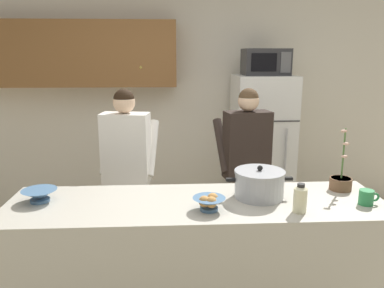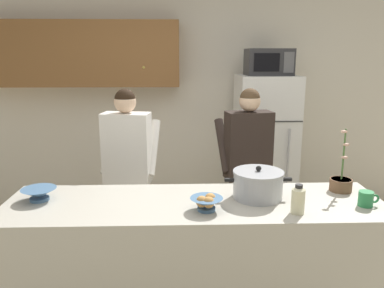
{
  "view_description": "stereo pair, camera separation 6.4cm",
  "coord_description": "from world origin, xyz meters",
  "views": [
    {
      "loc": [
        -0.15,
        -2.26,
        1.84
      ],
      "look_at": [
        0.0,
        0.55,
        1.17
      ],
      "focal_mm": 35.23,
      "sensor_mm": 36.0,
      "label": 1
    },
    {
      "loc": [
        -0.09,
        -2.26,
        1.84
      ],
      "look_at": [
        0.0,
        0.55,
        1.17
      ],
      "focal_mm": 35.23,
      "sensor_mm": 36.0,
      "label": 2
    }
  ],
  "objects": [
    {
      "name": "coffee_mug",
      "position": [
        1.06,
        -0.1,
        0.97
      ],
      "size": [
        0.13,
        0.09,
        0.1
      ],
      "color": "#2D8C4C",
      "rests_on": "kitchen_island"
    },
    {
      "name": "kitchen_island",
      "position": [
        0.0,
        0.0,
        0.46
      ],
      "size": [
        2.43,
        0.68,
        0.92
      ],
      "primitive_type": "cube",
      "color": "#BCB7A8",
      "rests_on": "ground"
    },
    {
      "name": "potted_orchid",
      "position": [
        1.02,
        0.17,
        0.98
      ],
      "size": [
        0.15,
        0.15,
        0.44
      ],
      "color": "brown",
      "rests_on": "kitchen_island"
    },
    {
      "name": "cooking_pot",
      "position": [
        0.42,
        0.06,
        1.01
      ],
      "size": [
        0.44,
        0.33,
        0.22
      ],
      "color": "#ADAFB5",
      "rests_on": "kitchen_island"
    },
    {
      "name": "back_wall_unit",
      "position": [
        -0.27,
        2.25,
        1.42
      ],
      "size": [
        6.0,
        0.48,
        2.6
      ],
      "color": "silver",
      "rests_on": "ground"
    },
    {
      "name": "bottle_near_edge",
      "position": [
        0.6,
        -0.2,
        1.01
      ],
      "size": [
        0.08,
        0.08,
        0.18
      ],
      "color": "beige",
      "rests_on": "kitchen_island"
    },
    {
      "name": "empty_bowl",
      "position": [
        -1.0,
        0.06,
        0.97
      ],
      "size": [
        0.22,
        0.22,
        0.08
      ],
      "color": "#4C7299",
      "rests_on": "kitchen_island"
    },
    {
      "name": "bread_bowl",
      "position": [
        0.07,
        -0.14,
        0.97
      ],
      "size": [
        0.2,
        0.2,
        0.1
      ],
      "color": "#4C7299",
      "rests_on": "kitchen_island"
    },
    {
      "name": "microwave",
      "position": [
        0.86,
        1.83,
        1.76
      ],
      "size": [
        0.48,
        0.37,
        0.28
      ],
      "color": "#2D2D30",
      "rests_on": "refrigerator"
    },
    {
      "name": "refrigerator",
      "position": [
        0.86,
        1.85,
        0.81
      ],
      "size": [
        0.64,
        0.68,
        1.62
      ],
      "color": "white",
      "rests_on": "ground"
    },
    {
      "name": "person_near_pot",
      "position": [
        -0.54,
        0.88,
        0.97
      ],
      "size": [
        0.53,
        0.46,
        1.57
      ],
      "color": "black",
      "rests_on": "ground"
    },
    {
      "name": "person_by_sink",
      "position": [
        0.51,
        0.95,
        0.96
      ],
      "size": [
        0.53,
        0.47,
        1.56
      ],
      "color": "#726656",
      "rests_on": "ground"
    }
  ]
}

